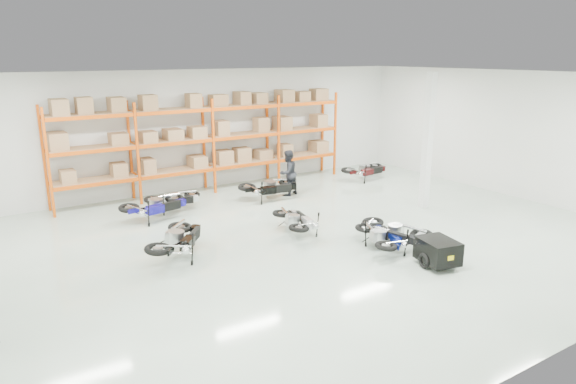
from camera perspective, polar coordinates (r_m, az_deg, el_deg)
room at (r=13.83m, az=2.03°, el=3.41°), size 18.00×18.00×18.00m
pallet_rack at (r=19.41m, az=-8.86°, el=6.67°), size 11.28×0.98×3.62m
structural_column at (r=17.60m, az=15.26°, el=5.42°), size 0.25×0.25×4.50m
moto_blue_centre at (r=13.73m, az=10.46°, el=-4.49°), size 1.32×1.84×1.08m
moto_silver_left at (r=14.79m, az=0.95°, el=-2.77°), size 1.17×1.81×1.09m
moto_black_far_left at (r=13.45m, az=-12.08°, el=-4.61°), size 1.99×2.11×1.26m
moto_touring_right at (r=14.09m, az=11.50°, el=-3.84°), size 1.35×1.99×1.18m
trailer at (r=13.11m, az=16.30°, el=-6.33°), size 0.95×1.68×0.68m
moto_back_a at (r=16.58m, az=-14.48°, el=-1.03°), size 2.03×1.24×1.23m
moto_back_b at (r=17.42m, az=-12.58°, el=-0.43°), size 1.69×0.97×1.05m
moto_back_c at (r=18.26m, az=-2.01°, el=0.94°), size 2.02×1.19×1.23m
moto_back_d at (r=21.35m, az=8.64°, el=2.79°), size 1.85×1.00×1.17m
person_back at (r=18.76m, az=-0.02°, el=2.14°), size 0.96×0.84×1.68m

